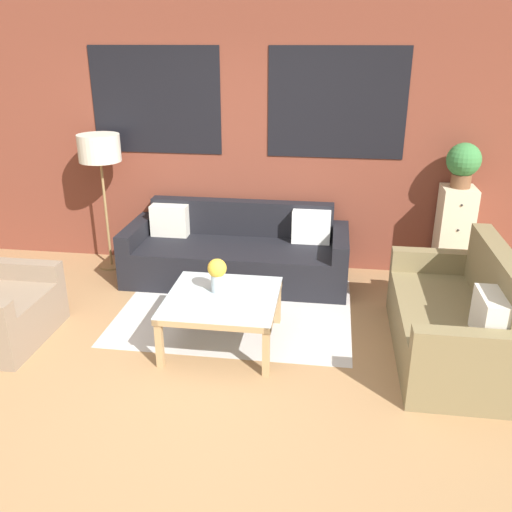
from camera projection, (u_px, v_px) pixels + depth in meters
name	position (u px, v px, depth m)	size (l,w,h in m)	color
ground_plane	(195.00, 383.00, 4.07)	(16.00, 16.00, 0.00)	#9E754C
wall_back_brick	(245.00, 139.00, 5.78)	(8.40, 0.09, 2.80)	brown
rug	(236.00, 310.00, 5.16)	(2.17, 1.67, 0.00)	#BCB7B2
couch_dark	(237.00, 254.00, 5.76)	(2.32, 0.88, 0.78)	black
settee_vintage	(455.00, 321.00, 4.32)	(0.80, 1.63, 0.92)	olive
coffee_table	(222.00, 303.00, 4.48)	(0.91, 0.91, 0.44)	silver
floor_lamp	(100.00, 152.00, 5.70)	(0.44, 0.44, 1.49)	olive
drawer_cabinet	(453.00, 236.00, 5.58)	(0.33, 0.38, 1.03)	beige
potted_plant	(463.00, 162.00, 5.30)	(0.33, 0.33, 0.44)	brown
flower_vase	(217.00, 273.00, 4.47)	(0.16, 0.16, 0.29)	#ADBCC6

